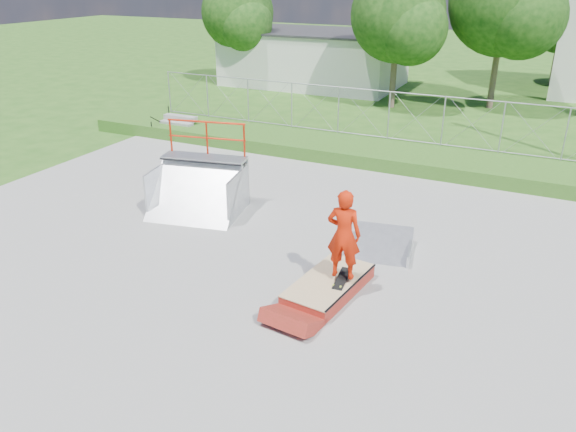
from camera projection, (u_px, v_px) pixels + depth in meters
name	position (u px, v px, depth m)	size (l,w,h in m)	color
ground	(252.00, 275.00, 12.74)	(120.00, 120.00, 0.00)	#295718
concrete_pad	(252.00, 274.00, 12.73)	(20.00, 16.00, 0.04)	gray
grass_berm	(379.00, 152.00, 20.47)	(24.00, 3.00, 0.50)	#295718
grind_box	(329.00, 286.00, 11.96)	(1.37, 2.39, 0.34)	maroon
quarter_pipe	(195.00, 173.00, 15.47)	(2.43, 2.06, 2.43)	#ACAEB5
flat_bank_ramp	(382.00, 245.00, 13.66)	(1.41, 1.50, 0.43)	#ACAEB5
skateboard	(342.00, 279.00, 11.82)	(0.22, 0.80, 0.02)	black
skater	(344.00, 238.00, 11.43)	(0.70, 0.46, 1.93)	red
concrete_stairs	(175.00, 127.00, 23.14)	(1.50, 1.60, 0.80)	gray
chain_link_fence	(389.00, 116.00, 20.83)	(20.00, 0.06, 1.80)	#9A9DA2
utility_building_flat	(314.00, 59.00, 33.46)	(10.00, 6.00, 3.00)	silver
tree_left_near	(402.00, 19.00, 26.43)	(4.76, 4.48, 6.65)	brown
tree_center	(510.00, 6.00, 26.00)	(5.44, 5.12, 7.60)	brown
tree_left_far	(240.00, 16.00, 32.21)	(4.42, 4.16, 6.18)	brown
tree_back_mid	(567.00, 22.00, 32.15)	(4.08, 3.84, 5.70)	brown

